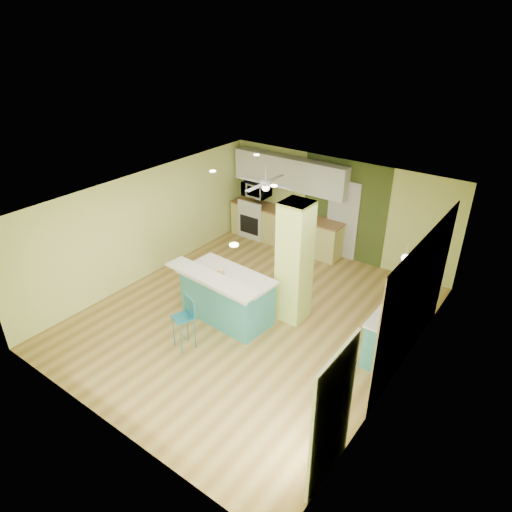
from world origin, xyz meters
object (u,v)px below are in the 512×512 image
Objects in this scene: side_counter at (392,333)px; canister at (221,273)px; peninsula at (226,296)px; bar_stool at (186,315)px; fruit_bowl at (285,211)px.

side_counter is 3.35m from canister.
canister is (-0.06, -0.06, 0.54)m from peninsula.
bar_stool is (-0.02, -1.11, 0.16)m from peninsula.
bar_stool is at bearing -87.38° from peninsula.
canister reaches higher than bar_stool.
bar_stool is 3.50× the size of fruit_bowl.
fruit_bowl is at bearing 102.95° from canister.
side_counter is (3.09, 0.90, -0.06)m from peninsula.
peninsula is 3.60m from fruit_bowl.
side_counter is at bearing 20.12° from peninsula.
canister reaches higher than peninsula.
side_counter is at bearing 17.08° from canister.
side_counter is 4.83× the size of fruit_bowl.
bar_stool is 4.66m from fruit_bowl.
peninsula is 3.22m from side_counter.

